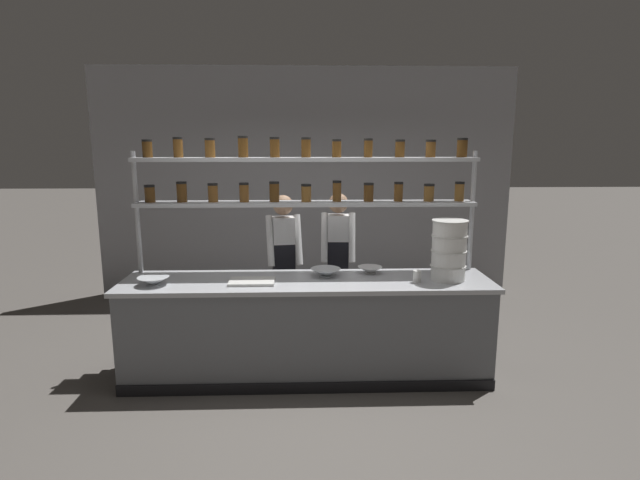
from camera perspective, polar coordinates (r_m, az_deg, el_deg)
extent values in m
plane|color=#5B5651|center=(4.86, -1.45, -15.07)|extent=(40.00, 40.00, 0.00)
cube|color=#939399|center=(6.99, -1.70, 6.40)|extent=(5.74, 0.12, 3.15)
cube|color=slate|center=(4.68, -1.48, -10.23)|extent=(3.28, 0.72, 0.88)
cube|color=#B7BABF|center=(4.53, -1.50, -4.80)|extent=(3.34, 0.76, 0.04)
cube|color=black|center=(4.51, -1.41, -16.54)|extent=(3.28, 0.03, 0.10)
cylinder|color=#B7BABF|center=(5.07, -19.84, -2.23)|extent=(0.04, 0.04, 2.07)
cylinder|color=#B7BABF|center=(5.09, 16.69, -1.99)|extent=(0.04, 0.04, 2.07)
cube|color=#B7BABF|center=(4.73, -1.58, 4.19)|extent=(3.18, 0.28, 0.04)
cylinder|color=#513314|center=(4.93, -18.87, 4.92)|extent=(0.10, 0.10, 0.14)
cylinder|color=black|center=(4.92, -18.93, 5.86)|extent=(0.10, 0.10, 0.02)
cylinder|color=#513314|center=(4.85, -15.51, 5.20)|extent=(0.10, 0.10, 0.17)
cylinder|color=black|center=(4.84, -15.57, 6.33)|extent=(0.10, 0.10, 0.02)
cylinder|color=brown|center=(4.79, -12.13, 5.19)|extent=(0.09, 0.09, 0.15)
cylinder|color=black|center=(4.78, -12.18, 6.23)|extent=(0.09, 0.09, 0.02)
cylinder|color=brown|center=(4.75, -8.67, 5.29)|extent=(0.09, 0.09, 0.16)
cylinder|color=black|center=(4.74, -8.70, 6.38)|extent=(0.09, 0.09, 0.02)
cylinder|color=#513314|center=(4.72, -5.24, 5.40)|extent=(0.09, 0.09, 0.17)
cylinder|color=black|center=(4.72, -5.26, 6.55)|extent=(0.10, 0.10, 0.02)
cylinder|color=brown|center=(4.72, -1.53, 5.28)|extent=(0.09, 0.09, 0.15)
cylinder|color=black|center=(4.71, -1.54, 6.28)|extent=(0.10, 0.10, 0.02)
cylinder|color=brown|center=(4.73, 1.95, 5.48)|extent=(0.08, 0.08, 0.18)
cylinder|color=black|center=(4.72, 1.96, 6.67)|extent=(0.08, 0.08, 0.02)
cylinder|color=#513314|center=(4.76, 5.58, 5.34)|extent=(0.09, 0.09, 0.16)
cylinder|color=black|center=(4.75, 5.60, 6.40)|extent=(0.10, 0.10, 0.02)
cylinder|color=brown|center=(4.80, 8.96, 5.36)|extent=(0.08, 0.08, 0.16)
cylinder|color=black|center=(4.79, 8.99, 6.45)|extent=(0.09, 0.09, 0.02)
cylinder|color=brown|center=(4.87, 12.34, 5.20)|extent=(0.10, 0.10, 0.14)
cylinder|color=black|center=(4.86, 12.38, 6.17)|extent=(0.10, 0.10, 0.02)
cylinder|color=brown|center=(4.94, 15.64, 5.25)|extent=(0.09, 0.09, 0.16)
cylinder|color=black|center=(4.94, 15.69, 6.31)|extent=(0.09, 0.09, 0.02)
cube|color=#B7BABF|center=(4.70, -1.60, 9.20)|extent=(3.18, 0.28, 0.04)
cylinder|color=#513314|center=(4.91, -19.13, 9.73)|extent=(0.09, 0.09, 0.14)
cylinder|color=black|center=(4.91, -19.19, 10.69)|extent=(0.09, 0.09, 0.02)
cylinder|color=brown|center=(4.83, -15.91, 10.03)|extent=(0.09, 0.09, 0.16)
cylinder|color=black|center=(4.83, -15.97, 11.13)|extent=(0.09, 0.09, 0.02)
cylinder|color=brown|center=(4.77, -12.46, 10.13)|extent=(0.09, 0.09, 0.16)
cylinder|color=black|center=(4.77, -12.50, 11.18)|extent=(0.10, 0.10, 0.02)
cylinder|color=#513314|center=(4.73, -8.78, 10.36)|extent=(0.09, 0.09, 0.17)
cylinder|color=black|center=(4.73, -8.81, 11.55)|extent=(0.09, 0.09, 0.02)
cylinder|color=#513314|center=(4.70, -5.19, 10.39)|extent=(0.09, 0.09, 0.17)
cylinder|color=black|center=(4.70, -5.21, 11.52)|extent=(0.09, 0.09, 0.02)
cylinder|color=#513314|center=(4.69, -1.66, 10.41)|extent=(0.09, 0.09, 0.16)
cylinder|color=black|center=(4.69, -1.67, 11.53)|extent=(0.09, 0.09, 0.02)
cylinder|color=#513314|center=(4.70, 1.92, 10.31)|extent=(0.09, 0.09, 0.15)
cylinder|color=black|center=(4.70, 1.92, 11.32)|extent=(0.09, 0.09, 0.02)
cylinder|color=#513314|center=(4.73, 5.54, 10.31)|extent=(0.08, 0.08, 0.15)
cylinder|color=black|center=(4.73, 5.56, 11.36)|extent=(0.08, 0.08, 0.02)
cylinder|color=#513314|center=(4.78, 9.12, 10.17)|extent=(0.09, 0.09, 0.14)
cylinder|color=black|center=(4.78, 9.15, 11.15)|extent=(0.09, 0.09, 0.02)
cylinder|color=brown|center=(4.84, 12.53, 10.05)|extent=(0.09, 0.09, 0.14)
cylinder|color=black|center=(4.84, 12.57, 11.01)|extent=(0.09, 0.09, 0.02)
cylinder|color=#513314|center=(4.92, 15.93, 10.00)|extent=(0.10, 0.10, 0.16)
cylinder|color=black|center=(4.92, 15.99, 11.04)|extent=(0.10, 0.10, 0.02)
cylinder|color=black|center=(5.35, -4.93, -8.07)|extent=(0.11, 0.11, 0.78)
cylinder|color=black|center=(5.37, -3.22, -7.98)|extent=(0.11, 0.11, 0.78)
cube|color=black|center=(5.21, -4.16, -2.21)|extent=(0.24, 0.20, 0.34)
cube|color=white|center=(5.15, -4.21, 1.12)|extent=(0.25, 0.21, 0.28)
sphere|color=#A37A5B|center=(5.11, -4.25, 4.00)|extent=(0.21, 0.21, 0.21)
cylinder|color=white|center=(5.09, -5.73, -0.08)|extent=(0.11, 0.25, 0.51)
cylinder|color=white|center=(5.12, -2.50, 0.04)|extent=(0.11, 0.25, 0.51)
cylinder|color=black|center=(5.48, 1.19, -7.56)|extent=(0.11, 0.11, 0.78)
cylinder|color=black|center=(5.48, 2.88, -7.57)|extent=(0.11, 0.11, 0.78)
cube|color=black|center=(5.33, 2.08, -1.85)|extent=(0.23, 0.18, 0.34)
cube|color=white|center=(5.27, 2.10, 1.41)|extent=(0.23, 0.19, 0.28)
sphere|color=#A37A5B|center=(5.23, 2.12, 4.23)|extent=(0.21, 0.21, 0.21)
cylinder|color=white|center=(5.23, 0.50, 0.30)|extent=(0.08, 0.25, 0.51)
cylinder|color=white|center=(5.23, 3.68, 0.28)|extent=(0.08, 0.25, 0.51)
cylinder|color=white|center=(4.66, 14.39, -3.67)|extent=(0.30, 0.30, 0.12)
cylinder|color=silver|center=(4.64, 14.43, -2.86)|extent=(0.32, 0.32, 0.01)
cylinder|color=white|center=(4.63, 14.47, -2.04)|extent=(0.30, 0.30, 0.12)
cylinder|color=silver|center=(4.61, 14.51, -1.21)|extent=(0.32, 0.32, 0.01)
cylinder|color=white|center=(4.60, 14.55, -0.38)|extent=(0.30, 0.30, 0.12)
cylinder|color=silver|center=(4.59, 14.59, 0.46)|extent=(0.32, 0.32, 0.01)
cylinder|color=white|center=(4.58, 14.63, 1.30)|extent=(0.30, 0.30, 0.12)
cylinder|color=silver|center=(4.56, 14.67, 2.14)|extent=(0.32, 0.32, 0.01)
cube|color=silver|center=(4.47, -7.79, -4.73)|extent=(0.40, 0.26, 0.02)
cylinder|color=white|center=(4.77, 5.74, -3.74)|extent=(0.11, 0.11, 0.01)
cone|color=white|center=(4.76, 5.75, -3.43)|extent=(0.23, 0.23, 0.06)
cylinder|color=silver|center=(4.59, -18.48, -4.85)|extent=(0.12, 0.12, 0.01)
cone|color=silver|center=(4.58, -18.50, -4.47)|extent=(0.27, 0.27, 0.07)
cylinder|color=silver|center=(4.63, 0.65, -4.12)|extent=(0.13, 0.13, 0.01)
cone|color=silver|center=(4.62, 0.65, -3.74)|extent=(0.28, 0.28, 0.08)
cylinder|color=silver|center=(4.51, 11.03, -4.11)|extent=(0.07, 0.07, 0.11)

